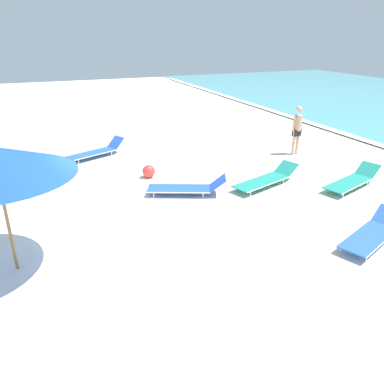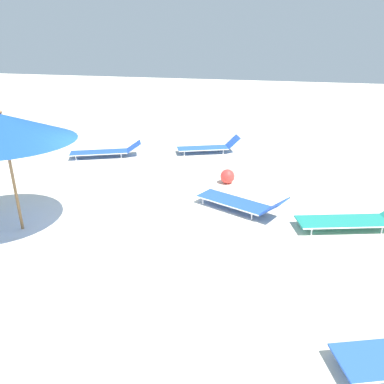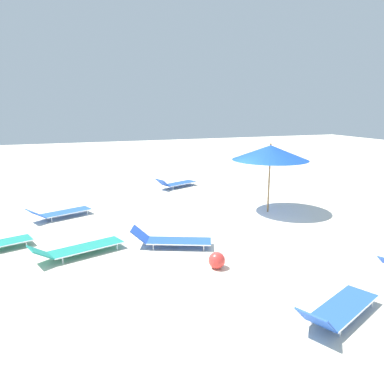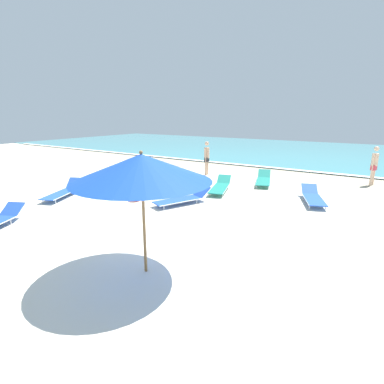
{
  "view_description": "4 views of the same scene",
  "coord_description": "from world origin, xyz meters",
  "px_view_note": "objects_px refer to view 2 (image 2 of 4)",
  "views": [
    {
      "loc": [
        7.87,
        -1.67,
        4.16
      ],
      "look_at": [
        0.76,
        1.24,
        0.88
      ],
      "focal_mm": 35.0,
      "sensor_mm": 36.0,
      "label": 1
    },
    {
      "loc": [
        6.87,
        2.8,
        3.74
      ],
      "look_at": [
        -0.04,
        0.93,
        0.78
      ],
      "focal_mm": 35.0,
      "sensor_mm": 36.0,
      "label": 2
    },
    {
      "loc": [
        -10.26,
        4.63,
        3.78
      ],
      "look_at": [
        1.08,
        0.43,
        0.96
      ],
      "focal_mm": 35.0,
      "sensor_mm": 36.0,
      "label": 3
    },
    {
      "loc": [
        4.88,
        -6.63,
        3.14
      ],
      "look_at": [
        0.27,
        0.43,
        0.94
      ],
      "focal_mm": 28.0,
      "sensor_mm": 36.0,
      "label": 4
    }
  ],
  "objects_px": {
    "sun_lounger_mid_beach_pair_a": "(241,202)",
    "beach_ball": "(227,176)",
    "sun_lounger_mid_beach_pair_b": "(106,151)",
    "sun_lounger_near_water_right": "(209,147)",
    "sun_lounger_under_umbrella": "(354,220)",
    "beach_umbrella": "(3,128)"
  },
  "relations": [
    {
      "from": "sun_lounger_mid_beach_pair_a",
      "to": "beach_ball",
      "type": "bearing_deg",
      "value": -136.72
    },
    {
      "from": "sun_lounger_mid_beach_pair_b",
      "to": "beach_ball",
      "type": "distance_m",
      "value": 4.6
    },
    {
      "from": "sun_lounger_near_water_right",
      "to": "sun_lounger_mid_beach_pair_a",
      "type": "xyz_separation_m",
      "value": [
        4.45,
        1.76,
        -0.0
      ]
    },
    {
      "from": "sun_lounger_under_umbrella",
      "to": "beach_ball",
      "type": "distance_m",
      "value": 3.59
    },
    {
      "from": "beach_umbrella",
      "to": "sun_lounger_near_water_right",
      "type": "bearing_deg",
      "value": 158.66
    },
    {
      "from": "sun_lounger_mid_beach_pair_a",
      "to": "beach_umbrella",
      "type": "bearing_deg",
      "value": -41.01
    },
    {
      "from": "beach_umbrella",
      "to": "sun_lounger_near_water_right",
      "type": "distance_m",
      "value": 7.29
    },
    {
      "from": "sun_lounger_mid_beach_pair_a",
      "to": "beach_ball",
      "type": "xyz_separation_m",
      "value": [
        -1.69,
        -0.62,
        -0.01
      ]
    },
    {
      "from": "beach_umbrella",
      "to": "sun_lounger_under_umbrella",
      "type": "xyz_separation_m",
      "value": [
        -1.83,
        6.73,
        -1.95
      ]
    },
    {
      "from": "sun_lounger_near_water_right",
      "to": "sun_lounger_mid_beach_pair_a",
      "type": "distance_m",
      "value": 4.79
    },
    {
      "from": "beach_umbrella",
      "to": "sun_lounger_mid_beach_pair_b",
      "type": "xyz_separation_m",
      "value": [
        -5.15,
        -0.69,
        -1.95
      ]
    },
    {
      "from": "sun_lounger_mid_beach_pair_a",
      "to": "sun_lounger_mid_beach_pair_b",
      "type": "xyz_separation_m",
      "value": [
        -3.06,
        -5.01,
        -0.01
      ]
    },
    {
      "from": "sun_lounger_near_water_right",
      "to": "sun_lounger_mid_beach_pair_b",
      "type": "xyz_separation_m",
      "value": [
        1.39,
        -3.24,
        -0.01
      ]
    },
    {
      "from": "sun_lounger_mid_beach_pair_b",
      "to": "beach_ball",
      "type": "relative_size",
      "value": 5.95
    },
    {
      "from": "sun_lounger_near_water_right",
      "to": "beach_ball",
      "type": "height_order",
      "value": "sun_lounger_near_water_right"
    },
    {
      "from": "sun_lounger_under_umbrella",
      "to": "beach_umbrella",
      "type": "bearing_deg",
      "value": -92.7
    },
    {
      "from": "beach_umbrella",
      "to": "sun_lounger_mid_beach_pair_a",
      "type": "height_order",
      "value": "beach_umbrella"
    },
    {
      "from": "sun_lounger_under_umbrella",
      "to": "sun_lounger_mid_beach_pair_b",
      "type": "distance_m",
      "value": 8.12
    },
    {
      "from": "sun_lounger_near_water_right",
      "to": "sun_lounger_mid_beach_pair_b",
      "type": "distance_m",
      "value": 3.53
    },
    {
      "from": "sun_lounger_near_water_right",
      "to": "beach_umbrella",
      "type": "bearing_deg",
      "value": -45.1
    },
    {
      "from": "sun_lounger_under_umbrella",
      "to": "sun_lounger_mid_beach_pair_a",
      "type": "bearing_deg",
      "value": -113.95
    },
    {
      "from": "beach_umbrella",
      "to": "sun_lounger_mid_beach_pair_b",
      "type": "height_order",
      "value": "beach_umbrella"
    }
  ]
}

